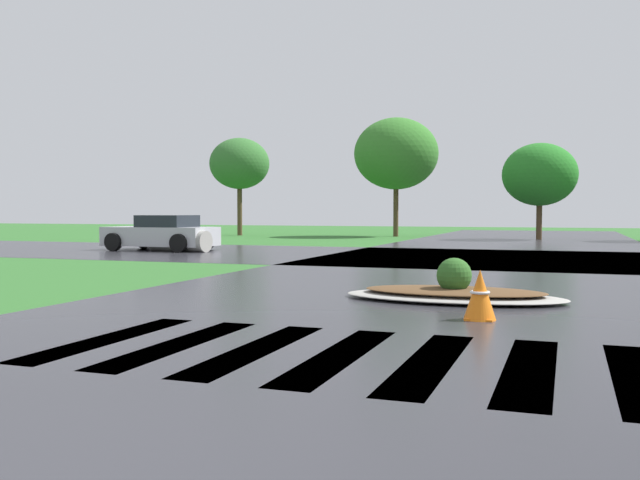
% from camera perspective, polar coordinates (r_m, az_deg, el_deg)
% --- Properties ---
extents(asphalt_roadway, '(10.44, 80.00, 0.01)m').
position_cam_1_polar(asphalt_roadway, '(12.70, 9.86, -4.08)').
color(asphalt_roadway, '#2B2B30').
rests_on(asphalt_roadway, ground).
extents(asphalt_cross_road, '(90.00, 9.40, 0.01)m').
position_cam_1_polar(asphalt_cross_road, '(21.72, 13.91, -1.43)').
color(asphalt_cross_road, '#2B2B30').
rests_on(asphalt_cross_road, ground).
extents(crosswalk_stripes, '(5.85, 2.90, 0.01)m').
position_cam_1_polar(crosswalk_stripes, '(7.01, 1.61, -9.34)').
color(crosswalk_stripes, white).
rests_on(crosswalk_stripes, ground).
extents(median_island, '(3.52, 1.66, 0.68)m').
position_cam_1_polar(median_island, '(11.40, 10.85, -4.17)').
color(median_island, '#9E9B93').
rests_on(median_island, ground).
extents(car_silver_hatch, '(4.00, 2.16, 1.27)m').
position_cam_1_polar(car_silver_hatch, '(25.90, -12.75, 0.50)').
color(car_silver_hatch, '#B7B7BF').
rests_on(car_silver_hatch, ground).
extents(drainage_pipe_stack, '(2.42, 1.06, 0.74)m').
position_cam_1_polar(drainage_pipe_stack, '(25.02, -11.38, -0.07)').
color(drainage_pipe_stack, '#9E9B93').
rests_on(drainage_pipe_stack, ground).
extents(traffic_cone, '(0.42, 0.42, 0.66)m').
position_cam_1_polar(traffic_cone, '(9.41, 12.88, -4.42)').
color(traffic_cone, orange).
rests_on(traffic_cone, ground).
extents(background_treeline, '(35.01, 5.81, 6.55)m').
position_cam_1_polar(background_treeline, '(37.70, 12.01, 6.21)').
color(background_treeline, '#4C3823').
rests_on(background_treeline, ground).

